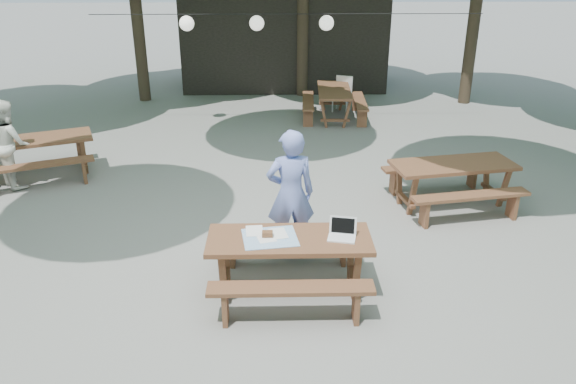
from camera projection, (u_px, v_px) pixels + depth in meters
The scene contains 12 objects.
ground at pixel (263, 241), 8.30m from camera, with size 80.00×80.00×0.00m, color slate.
pavilion at pixel (284, 39), 17.37m from camera, with size 6.00×3.00×2.80m, color black.
main_picnic_table at pixel (289, 263), 6.95m from camera, with size 2.00×1.58×0.75m.
picnic_table_nw at pixel (38, 157), 10.50m from camera, with size 2.35×2.18×0.75m.
picnic_table_ne at pixel (451, 184), 9.31m from camera, with size 2.15×1.89×0.75m.
picnic_table_far_e at pixel (334, 103), 14.12m from camera, with size 1.68×2.04×0.75m.
woman at pixel (291, 194), 7.62m from camera, with size 0.66×0.44×1.82m, color #788ADB.
second_person at pixel (9, 144), 9.96m from camera, with size 0.77×0.60×1.58m, color white.
plastic_chair at pixel (342, 101), 14.82m from camera, with size 0.57×0.57×0.90m.
laptop at pixel (342, 232), 6.80m from camera, with size 0.38×0.32×0.24m.
tabletop_clutter at pixel (269, 236), 6.81m from camera, with size 0.72×0.64×0.08m.
paper_lanterns at pixel (257, 23), 12.83m from camera, with size 9.00×0.34×0.38m.
Camera 1 is at (0.21, -7.33, 3.98)m, focal length 35.00 mm.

